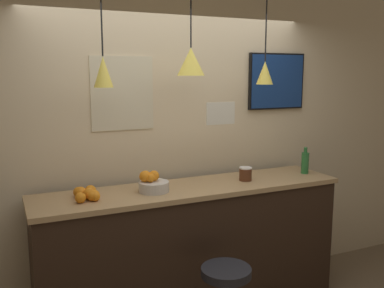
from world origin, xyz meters
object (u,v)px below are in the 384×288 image
(fruit_bowl, at_px, (152,183))
(mounted_tv, at_px, (277,81))
(juice_bottle, at_px, (305,162))
(spread_jar, at_px, (245,174))

(fruit_bowl, height_order, mounted_tv, mounted_tv)
(juice_bottle, height_order, mounted_tv, mounted_tv)
(spread_jar, height_order, mounted_tv, mounted_tv)
(spread_jar, bearing_deg, juice_bottle, 0.00)
(spread_jar, bearing_deg, fruit_bowl, 179.49)
(juice_bottle, bearing_deg, fruit_bowl, 179.71)
(spread_jar, distance_m, mounted_tv, 1.02)
(juice_bottle, bearing_deg, spread_jar, 180.00)
(fruit_bowl, xyz_separation_m, juice_bottle, (1.48, -0.01, 0.04))
(fruit_bowl, xyz_separation_m, spread_jar, (0.84, -0.01, -0.01))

